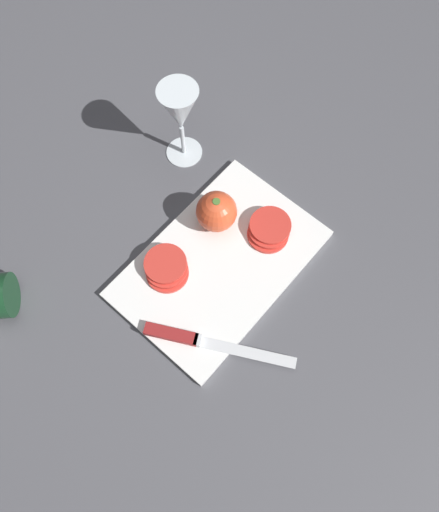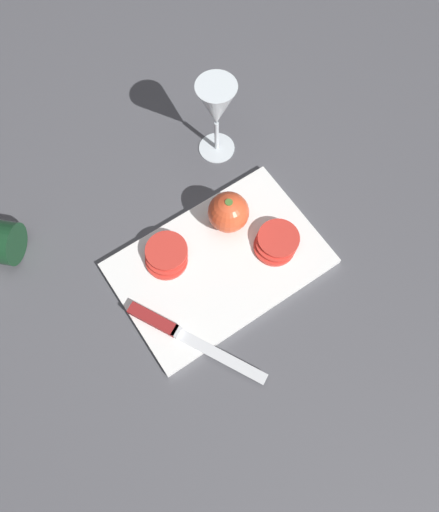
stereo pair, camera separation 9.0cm
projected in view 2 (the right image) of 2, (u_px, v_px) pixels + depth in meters
ground_plane at (206, 257)px, 0.95m from camera, size 3.00×3.00×0.00m
cutting_board at (219, 263)px, 0.94m from camera, size 0.38×0.25×0.01m
wine_glass at (216, 108)px, 0.93m from camera, size 0.08×0.08×0.19m
whole_tomato at (229, 212)px, 0.93m from camera, size 0.08×0.08×0.08m
knife at (167, 327)px, 0.88m from camera, size 0.15×0.25×0.01m
tomato_slice_stack_near at (277, 242)px, 0.94m from camera, size 0.09×0.08×0.02m
tomato_slice_stack_far at (166, 255)px, 0.93m from camera, size 0.09×0.09×0.02m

